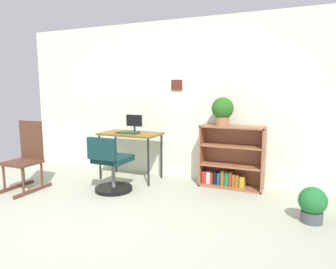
{
  "coord_description": "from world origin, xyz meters",
  "views": [
    {
      "loc": [
        2.06,
        -2.35,
        1.4
      ],
      "look_at": [
        0.54,
        1.11,
        0.84
      ],
      "focal_mm": 32.68,
      "sensor_mm": 36.0,
      "label": 1
    }
  ],
  "objects_px": {
    "desk": "(131,137)",
    "office_chair": "(111,168)",
    "potted_plant_floor": "(312,204)",
    "potted_plant_on_shelf": "(223,110)",
    "monitor": "(134,123)",
    "bookshelf_low": "(231,160)",
    "rocking_chair": "(27,156)",
    "keyboard": "(127,133)"
  },
  "relations": [
    {
      "from": "desk",
      "to": "bookshelf_low",
      "type": "relative_size",
      "value": 1.03
    },
    {
      "from": "potted_plant_on_shelf",
      "to": "potted_plant_floor",
      "type": "bearing_deg",
      "value": -34.21
    },
    {
      "from": "potted_plant_floor",
      "to": "bookshelf_low",
      "type": "bearing_deg",
      "value": 140.81
    },
    {
      "from": "office_chair",
      "to": "potted_plant_floor",
      "type": "relative_size",
      "value": 2.04
    },
    {
      "from": "office_chair",
      "to": "bookshelf_low",
      "type": "xyz_separation_m",
      "value": [
        1.45,
        0.9,
        0.06
      ]
    },
    {
      "from": "desk",
      "to": "keyboard",
      "type": "xyz_separation_m",
      "value": [
        -0.01,
        -0.08,
        0.08
      ]
    },
    {
      "from": "monitor",
      "to": "potted_plant_on_shelf",
      "type": "bearing_deg",
      "value": 5.76
    },
    {
      "from": "desk",
      "to": "keyboard",
      "type": "distance_m",
      "value": 0.11
    },
    {
      "from": "potted_plant_on_shelf",
      "to": "potted_plant_floor",
      "type": "height_order",
      "value": "potted_plant_on_shelf"
    },
    {
      "from": "monitor",
      "to": "office_chair",
      "type": "height_order",
      "value": "monitor"
    },
    {
      "from": "keyboard",
      "to": "potted_plant_on_shelf",
      "type": "xyz_separation_m",
      "value": [
        1.4,
        0.27,
        0.37
      ]
    },
    {
      "from": "desk",
      "to": "office_chair",
      "type": "distance_m",
      "value": 0.73
    },
    {
      "from": "office_chair",
      "to": "potted_plant_on_shelf",
      "type": "height_order",
      "value": "potted_plant_on_shelf"
    },
    {
      "from": "rocking_chair",
      "to": "bookshelf_low",
      "type": "xyz_separation_m",
      "value": [
        2.61,
        1.26,
        -0.08
      ]
    },
    {
      "from": "bookshelf_low",
      "to": "office_chair",
      "type": "bearing_deg",
      "value": -148.26
    },
    {
      "from": "desk",
      "to": "potted_plant_floor",
      "type": "bearing_deg",
      "value": -13.45
    },
    {
      "from": "desk",
      "to": "potted_plant_floor",
      "type": "height_order",
      "value": "desk"
    },
    {
      "from": "potted_plant_floor",
      "to": "desk",
      "type": "bearing_deg",
      "value": 166.55
    },
    {
      "from": "monitor",
      "to": "bookshelf_low",
      "type": "relative_size",
      "value": 0.31
    },
    {
      "from": "monitor",
      "to": "office_chair",
      "type": "relative_size",
      "value": 0.35
    },
    {
      "from": "bookshelf_low",
      "to": "rocking_chair",
      "type": "bearing_deg",
      "value": -154.16
    },
    {
      "from": "rocking_chair",
      "to": "monitor",
      "type": "bearing_deg",
      "value": 43.47
    },
    {
      "from": "desk",
      "to": "potted_plant_on_shelf",
      "type": "xyz_separation_m",
      "value": [
        1.39,
        0.19,
        0.45
      ]
    },
    {
      "from": "potted_plant_on_shelf",
      "to": "bookshelf_low",
      "type": "bearing_deg",
      "value": 24.55
    },
    {
      "from": "desk",
      "to": "rocking_chair",
      "type": "xyz_separation_m",
      "value": [
        -1.09,
        -1.02,
        -0.19
      ]
    },
    {
      "from": "office_chair",
      "to": "desk",
      "type": "bearing_deg",
      "value": 95.97
    },
    {
      "from": "rocking_chair",
      "to": "potted_plant_floor",
      "type": "relative_size",
      "value": 2.5
    },
    {
      "from": "desk",
      "to": "rocking_chair",
      "type": "relative_size",
      "value": 0.97
    },
    {
      "from": "bookshelf_low",
      "to": "monitor",
      "type": "bearing_deg",
      "value": -172.52
    },
    {
      "from": "monitor",
      "to": "keyboard",
      "type": "xyz_separation_m",
      "value": [
        -0.05,
        -0.13,
        -0.14
      ]
    },
    {
      "from": "office_chair",
      "to": "rocking_chair",
      "type": "height_order",
      "value": "rocking_chair"
    },
    {
      "from": "keyboard",
      "to": "monitor",
      "type": "bearing_deg",
      "value": 70.54
    },
    {
      "from": "office_chair",
      "to": "bookshelf_low",
      "type": "height_order",
      "value": "bookshelf_low"
    },
    {
      "from": "keyboard",
      "to": "rocking_chair",
      "type": "distance_m",
      "value": 1.45
    },
    {
      "from": "desk",
      "to": "potted_plant_floor",
      "type": "distance_m",
      "value": 2.69
    },
    {
      "from": "potted_plant_on_shelf",
      "to": "potted_plant_floor",
      "type": "xyz_separation_m",
      "value": [
        1.19,
        -0.81,
        -0.91
      ]
    },
    {
      "from": "potted_plant_on_shelf",
      "to": "rocking_chair",
      "type": "bearing_deg",
      "value": -154.1
    },
    {
      "from": "rocking_chair",
      "to": "potted_plant_on_shelf",
      "type": "xyz_separation_m",
      "value": [
        2.48,
        1.2,
        0.63
      ]
    },
    {
      "from": "monitor",
      "to": "potted_plant_on_shelf",
      "type": "distance_m",
      "value": 1.38
    },
    {
      "from": "monitor",
      "to": "rocking_chair",
      "type": "distance_m",
      "value": 1.6
    },
    {
      "from": "keyboard",
      "to": "bookshelf_low",
      "type": "xyz_separation_m",
      "value": [
        1.53,
        0.33,
        -0.35
      ]
    },
    {
      "from": "monitor",
      "to": "rocking_chair",
      "type": "relative_size",
      "value": 0.29
    }
  ]
}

